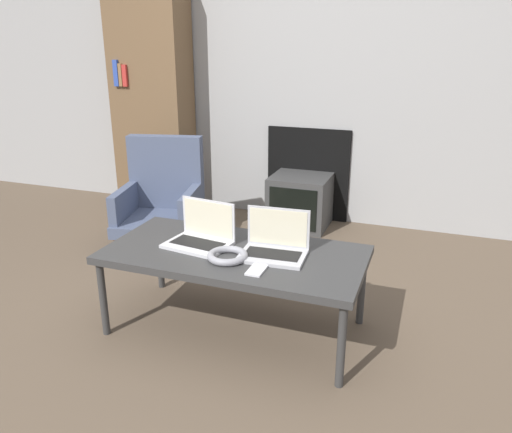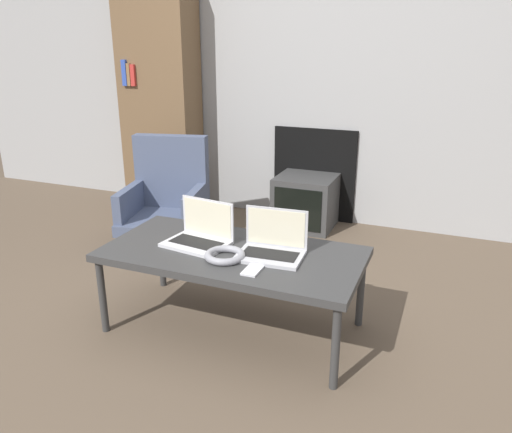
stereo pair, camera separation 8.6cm
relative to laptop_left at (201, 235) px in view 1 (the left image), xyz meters
The scene contains 10 objects.
ground_plane 0.59m from the laptop_left, 57.89° to the right, with size 14.00×14.00×0.00m, color brown.
wall_back 1.96m from the laptop_left, 83.96° to the left, with size 7.00×0.08×2.60m.
table 0.21m from the laptop_left, ahead, with size 1.24×0.61×0.42m.
laptop_left is the anchor object (origin of this frame).
laptop_right 0.38m from the laptop_left, ahead, with size 0.32×0.24×0.21m.
headphones 0.23m from the laptop_left, 33.34° to the right, with size 0.19×0.19×0.03m.
phone 0.42m from the laptop_left, 28.80° to the right, with size 0.07×0.12×0.01m.
tv 1.54m from the laptop_left, 86.44° to the left, with size 0.44×0.41×0.40m.
armchair 1.18m from the laptop_left, 129.97° to the left, with size 0.64×0.66×0.74m.
bookshelf 2.03m from the laptop_left, 127.32° to the left, with size 0.63×0.32×1.88m.
Camera 1 is at (0.85, -1.76, 1.37)m, focal length 35.00 mm.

